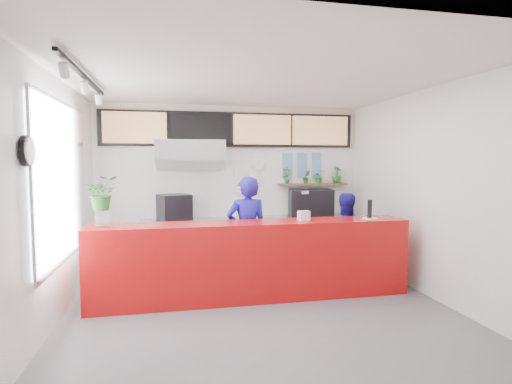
# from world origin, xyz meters

# --- Properties ---
(floor) EXTENTS (5.00, 5.00, 0.00)m
(floor) POSITION_xyz_m (0.00, 0.00, 0.00)
(floor) COLOR slate
(floor) RESTS_ON ground
(ceiling) EXTENTS (5.00, 5.00, 0.00)m
(ceiling) POSITION_xyz_m (0.00, 0.00, 3.00)
(ceiling) COLOR silver
(wall_back) EXTENTS (5.00, 0.00, 5.00)m
(wall_back) POSITION_xyz_m (0.00, 2.50, 1.50)
(wall_back) COLOR white
(wall_back) RESTS_ON ground
(wall_left) EXTENTS (0.00, 5.00, 5.00)m
(wall_left) POSITION_xyz_m (-2.50, 0.00, 1.50)
(wall_left) COLOR white
(wall_left) RESTS_ON ground
(wall_right) EXTENTS (0.00, 5.00, 5.00)m
(wall_right) POSITION_xyz_m (2.50, 0.00, 1.50)
(wall_right) COLOR white
(wall_right) RESTS_ON ground
(service_counter) EXTENTS (4.50, 0.60, 1.10)m
(service_counter) POSITION_xyz_m (0.00, 0.40, 0.55)
(service_counter) COLOR #B50C0D
(service_counter) RESTS_ON ground
(cream_band) EXTENTS (5.00, 0.02, 0.80)m
(cream_band) POSITION_xyz_m (0.00, 2.49, 2.60)
(cream_band) COLOR beige
(cream_band) RESTS_ON wall_back
(prep_bench) EXTENTS (1.80, 0.60, 0.90)m
(prep_bench) POSITION_xyz_m (-0.80, 2.20, 0.45)
(prep_bench) COLOR #B2B5BA
(prep_bench) RESTS_ON ground
(panini_oven) EXTENTS (0.65, 0.65, 0.46)m
(panini_oven) POSITION_xyz_m (-1.09, 2.20, 1.13)
(panini_oven) COLOR black
(panini_oven) RESTS_ON prep_bench
(extraction_hood) EXTENTS (1.20, 0.70, 0.35)m
(extraction_hood) POSITION_xyz_m (-0.80, 2.15, 2.15)
(extraction_hood) COLOR #B2B5BA
(extraction_hood) RESTS_ON ceiling
(hood_lip) EXTENTS (1.20, 0.69, 0.31)m
(hood_lip) POSITION_xyz_m (-0.80, 2.15, 1.95)
(hood_lip) COLOR #B2B5BA
(hood_lip) RESTS_ON ceiling
(right_bench) EXTENTS (1.80, 0.60, 0.90)m
(right_bench) POSITION_xyz_m (1.50, 2.20, 0.45)
(right_bench) COLOR #B2B5BA
(right_bench) RESTS_ON ground
(espresso_machine) EXTENTS (0.89, 0.70, 0.52)m
(espresso_machine) POSITION_xyz_m (1.48, 2.20, 1.16)
(espresso_machine) COLOR black
(espresso_machine) RESTS_ON right_bench
(espresso_tray) EXTENTS (0.77, 0.61, 0.06)m
(espresso_tray) POSITION_xyz_m (1.48, 2.20, 1.38)
(espresso_tray) COLOR #B7B9BF
(espresso_tray) RESTS_ON espresso_machine
(herb_shelf) EXTENTS (1.40, 0.18, 0.04)m
(herb_shelf) POSITION_xyz_m (1.60, 2.40, 1.50)
(herb_shelf) COLOR brown
(herb_shelf) RESTS_ON wall_back
(menu_board_far_left) EXTENTS (1.10, 0.10, 0.55)m
(menu_board_far_left) POSITION_xyz_m (-1.75, 2.38, 2.55)
(menu_board_far_left) COLOR tan
(menu_board_far_left) RESTS_ON wall_back
(menu_board_mid_left) EXTENTS (1.10, 0.10, 0.55)m
(menu_board_mid_left) POSITION_xyz_m (-0.59, 2.38, 2.55)
(menu_board_mid_left) COLOR black
(menu_board_mid_left) RESTS_ON wall_back
(menu_board_mid_right) EXTENTS (1.10, 0.10, 0.55)m
(menu_board_mid_right) POSITION_xyz_m (0.57, 2.38, 2.55)
(menu_board_mid_right) COLOR tan
(menu_board_mid_right) RESTS_ON wall_back
(menu_board_far_right) EXTENTS (1.10, 0.10, 0.55)m
(menu_board_far_right) POSITION_xyz_m (1.73, 2.38, 2.55)
(menu_board_far_right) COLOR tan
(menu_board_far_right) RESTS_ON wall_back
(soffit) EXTENTS (4.80, 0.04, 0.65)m
(soffit) POSITION_xyz_m (0.00, 2.46, 2.55)
(soffit) COLOR black
(soffit) RESTS_ON wall_back
(window_pane) EXTENTS (0.04, 2.20, 1.90)m
(window_pane) POSITION_xyz_m (-2.47, 0.30, 1.70)
(window_pane) COLOR silver
(window_pane) RESTS_ON wall_left
(window_frame) EXTENTS (0.03, 2.30, 2.00)m
(window_frame) POSITION_xyz_m (-2.45, 0.30, 1.70)
(window_frame) COLOR #B2B5BA
(window_frame) RESTS_ON wall_left
(wall_clock_rim) EXTENTS (0.05, 0.30, 0.30)m
(wall_clock_rim) POSITION_xyz_m (-2.46, -0.90, 2.05)
(wall_clock_rim) COLOR black
(wall_clock_rim) RESTS_ON wall_left
(wall_clock_face) EXTENTS (0.02, 0.26, 0.26)m
(wall_clock_face) POSITION_xyz_m (-2.43, -0.90, 2.05)
(wall_clock_face) COLOR white
(wall_clock_face) RESTS_ON wall_left
(track_rail) EXTENTS (0.05, 2.40, 0.04)m
(track_rail) POSITION_xyz_m (-2.10, 0.00, 2.94)
(track_rail) COLOR black
(track_rail) RESTS_ON ceiling
(dec_plate_a) EXTENTS (0.24, 0.03, 0.24)m
(dec_plate_a) POSITION_xyz_m (0.15, 2.47, 1.75)
(dec_plate_a) COLOR silver
(dec_plate_a) RESTS_ON wall_back
(dec_plate_b) EXTENTS (0.24, 0.03, 0.24)m
(dec_plate_b) POSITION_xyz_m (0.45, 2.47, 1.65)
(dec_plate_b) COLOR silver
(dec_plate_b) RESTS_ON wall_back
(dec_plate_c) EXTENTS (0.24, 0.03, 0.24)m
(dec_plate_c) POSITION_xyz_m (0.15, 2.47, 1.45)
(dec_plate_c) COLOR silver
(dec_plate_c) RESTS_ON wall_back
(dec_plate_d) EXTENTS (0.24, 0.03, 0.24)m
(dec_plate_d) POSITION_xyz_m (0.50, 2.47, 1.90)
(dec_plate_d) COLOR silver
(dec_plate_d) RESTS_ON wall_back
(photo_frame_a) EXTENTS (0.20, 0.02, 0.25)m
(photo_frame_a) POSITION_xyz_m (1.10, 2.48, 2.00)
(photo_frame_a) COLOR #598CBF
(photo_frame_a) RESTS_ON wall_back
(photo_frame_b) EXTENTS (0.20, 0.02, 0.25)m
(photo_frame_b) POSITION_xyz_m (1.40, 2.48, 2.00)
(photo_frame_b) COLOR #598CBF
(photo_frame_b) RESTS_ON wall_back
(photo_frame_c) EXTENTS (0.20, 0.02, 0.25)m
(photo_frame_c) POSITION_xyz_m (1.70, 2.48, 2.00)
(photo_frame_c) COLOR #598CBF
(photo_frame_c) RESTS_ON wall_back
(photo_frame_d) EXTENTS (0.20, 0.02, 0.25)m
(photo_frame_d) POSITION_xyz_m (1.10, 2.48, 1.75)
(photo_frame_d) COLOR #598CBF
(photo_frame_d) RESTS_ON wall_back
(photo_frame_e) EXTENTS (0.20, 0.02, 0.25)m
(photo_frame_e) POSITION_xyz_m (1.40, 2.48, 1.75)
(photo_frame_e) COLOR #598CBF
(photo_frame_e) RESTS_ON wall_back
(photo_frame_f) EXTENTS (0.20, 0.02, 0.25)m
(photo_frame_f) POSITION_xyz_m (1.70, 2.48, 1.75)
(photo_frame_f) COLOR #598CBF
(photo_frame_f) RESTS_ON wall_back
(staff_center) EXTENTS (0.64, 0.43, 1.73)m
(staff_center) POSITION_xyz_m (-0.01, 0.85, 0.86)
(staff_center) COLOR #191490
(staff_center) RESTS_ON ground
(staff_right) EXTENTS (0.77, 0.64, 1.45)m
(staff_right) POSITION_xyz_m (1.60, 0.89, 0.72)
(staff_right) COLOR #191490
(staff_right) RESTS_ON ground
(herb_a) EXTENTS (0.19, 0.15, 0.33)m
(herb_a) POSITION_xyz_m (1.06, 2.40, 1.68)
(herb_a) COLOR #266824
(herb_a) RESTS_ON herb_shelf
(herb_b) EXTENTS (0.16, 0.13, 0.26)m
(herb_b) POSITION_xyz_m (1.47, 2.40, 1.65)
(herb_b) COLOR #266824
(herb_b) RESTS_ON herb_shelf
(herb_c) EXTENTS (0.25, 0.22, 0.26)m
(herb_c) POSITION_xyz_m (1.73, 2.40, 1.65)
(herb_c) COLOR #266824
(herb_c) RESTS_ON herb_shelf
(herb_d) EXTENTS (0.24, 0.23, 0.34)m
(herb_d) POSITION_xyz_m (2.10, 2.40, 1.69)
(herb_d) COLOR #266824
(herb_d) RESTS_ON herb_shelf
(glass_vase) EXTENTS (0.20, 0.20, 0.23)m
(glass_vase) POSITION_xyz_m (-2.00, 0.38, 1.22)
(glass_vase) COLOR white
(glass_vase) RESTS_ON service_counter
(basil_vase) EXTENTS (0.48, 0.45, 0.45)m
(basil_vase) POSITION_xyz_m (-2.00, 0.38, 1.54)
(basil_vase) COLOR #266824
(basil_vase) RESTS_ON glass_vase
(napkin_holder) EXTENTS (0.18, 0.13, 0.14)m
(napkin_holder) POSITION_xyz_m (0.74, 0.39, 1.17)
(napkin_holder) COLOR white
(napkin_holder) RESTS_ON service_counter
(white_plate) EXTENTS (0.27, 0.27, 0.02)m
(white_plate) POSITION_xyz_m (1.75, 0.34, 1.11)
(white_plate) COLOR white
(white_plate) RESTS_ON service_counter
(pepper_mill) EXTENTS (0.08, 0.08, 0.27)m
(pepper_mill) POSITION_xyz_m (1.75, 0.34, 1.25)
(pepper_mill) COLOR black
(pepper_mill) RESTS_ON white_plate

